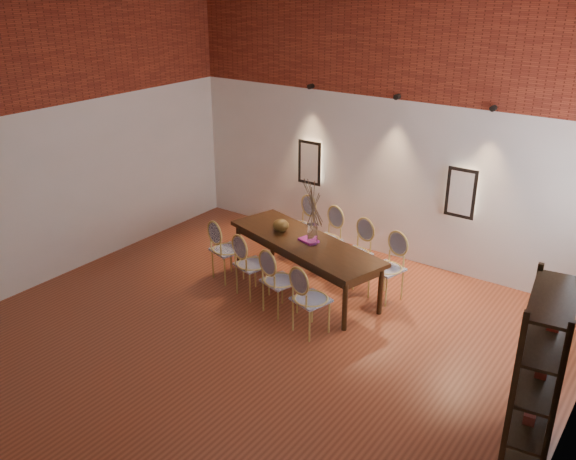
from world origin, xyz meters
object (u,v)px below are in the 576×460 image
Objects in this scene: vase at (312,234)px; book at (309,240)px; chair_near_d at (311,299)px; bowl at (281,225)px; chair_far_d at (387,268)px; chair_near_a at (227,250)px; chair_far_c at (354,253)px; chair_far_a at (299,227)px; chair_near_b at (252,264)px; shelving_rack at (538,380)px; chair_far_b at (325,240)px; dining_table at (304,265)px; chair_near_c at (280,281)px.

vase is 1.15× the size of book.
chair_near_d reaches higher than bowl.
chair_near_a is at bearing 35.99° from chair_far_d.
chair_far_a is at bearing 0.00° from chair_far_c.
chair_far_c is 0.76m from book.
chair_near_a and chair_near_b have the same top height.
shelving_rack is at bearing 165.46° from chair_far_a.
vase is (0.27, -0.79, 0.43)m from chair_far_b.
chair_near_d and chair_far_b have the same top height.
dining_table is at bearing -9.84° from bowl.
chair_near_c is at bearing 114.65° from chair_far_b.
shelving_rack is at bearing 163.39° from chair_far_b.
chair_near_b is at bearing -140.85° from vase.
chair_far_c is at bearing 61.92° from vase.
chair_far_d is 1.12m from vase.
chair_far_b is (-0.83, 1.66, 0.00)m from chair_near_d.
vase is (0.04, 0.70, 0.43)m from chair_near_c.
book is (-0.43, -0.56, 0.30)m from chair_far_c.
chair_far_a reaches higher than dining_table.
chair_far_a is at bearing 132.55° from chair_near_c.
chair_near_b is 1.50m from chair_far_a.
dining_table is 0.55m from vase.
chair_far_a is at bearing -0.00° from chair_far_d.
shelving_rack reaches higher than chair_near_c.
chair_near_d is 3.92× the size of bowl.
chair_near_c is at bearing 65.35° from chair_far_d.
chair_near_d is at bearing -35.99° from dining_table.
bowl is (0.62, 0.48, 0.37)m from chair_near_a.
chair_near_c is at bearing -54.54° from bowl.
chair_near_a is 3.13× the size of vase.
book is at bearing 35.75° from chair_near_a.
chair_near_d is (1.21, -0.34, 0.00)m from chair_near_b.
chair_far_b is (-0.23, 1.49, 0.00)m from chair_near_c.
chair_far_b is at bearing 114.65° from chair_near_c.
chair_near_b is at bearing -132.88° from book.
chair_near_d reaches higher than book.
chair_far_c is at bearing 114.65° from chair_near_d.
book is (-0.06, 0.76, 0.30)m from chair_near_c.
chair_near_b and chair_far_c have the same top height.
chair_far_a is (-0.72, 0.91, 0.09)m from dining_table.
vase is 0.17× the size of shelving_rack.
chair_near_a and chair_far_b have the same top height.
chair_near_c and chair_far_a have the same top height.
chair_far_b and chair_far_d have the same top height.
chair_far_d is (1.81, -0.51, 0.00)m from chair_far_a.
book is (0.55, 0.59, 0.30)m from chair_near_b.
chair_near_c and chair_far_b have the same top height.
dining_table is at bearing -164.78° from book.
chair_far_c is 0.63m from chair_far_d.
chair_near_d is 3.62× the size of book.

